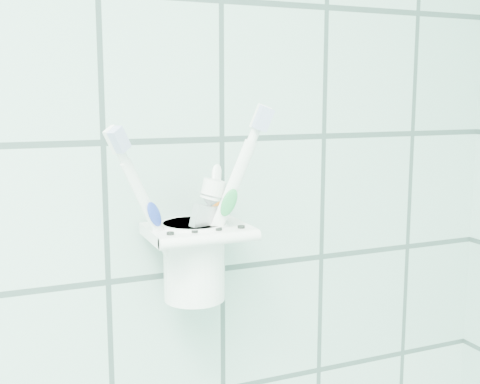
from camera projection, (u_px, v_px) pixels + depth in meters
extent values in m
cube|color=white|center=(187.00, 233.00, 0.71)|extent=(0.04, 0.02, 0.03)
cube|color=white|center=(198.00, 231.00, 0.67)|extent=(0.11, 0.08, 0.01)
cylinder|color=white|center=(211.00, 240.00, 0.63)|extent=(0.11, 0.01, 0.01)
cylinder|color=black|center=(170.00, 234.00, 0.63)|extent=(0.01, 0.01, 0.00)
cylinder|color=black|center=(195.00, 231.00, 0.64)|extent=(0.01, 0.01, 0.00)
cylinder|color=black|center=(218.00, 229.00, 0.65)|extent=(0.01, 0.01, 0.00)
cylinder|color=black|center=(241.00, 227.00, 0.66)|extent=(0.01, 0.01, 0.00)
cylinder|color=white|center=(194.00, 261.00, 0.68)|extent=(0.07, 0.07, 0.09)
cylinder|color=white|center=(194.00, 225.00, 0.67)|extent=(0.08, 0.08, 0.01)
cylinder|color=black|center=(194.00, 224.00, 0.67)|extent=(0.06, 0.06, 0.00)
cylinder|color=white|center=(185.00, 213.00, 0.68)|extent=(0.09, 0.06, 0.16)
cylinder|color=white|center=(184.00, 125.00, 0.66)|extent=(0.02, 0.02, 0.03)
cube|color=silver|center=(185.00, 112.00, 0.65)|extent=(0.03, 0.02, 0.03)
cube|color=white|center=(183.00, 112.00, 0.66)|extent=(0.02, 0.02, 0.03)
ellipsoid|color=#1E38A5|center=(186.00, 196.00, 0.67)|extent=(0.03, 0.02, 0.03)
cylinder|color=white|center=(208.00, 216.00, 0.67)|extent=(0.05, 0.08, 0.16)
cylinder|color=white|center=(207.00, 129.00, 0.66)|extent=(0.02, 0.02, 0.03)
cube|color=silver|center=(209.00, 116.00, 0.65)|extent=(0.02, 0.02, 0.03)
cube|color=white|center=(207.00, 116.00, 0.65)|extent=(0.02, 0.02, 0.03)
ellipsoid|color=orange|center=(210.00, 199.00, 0.66)|extent=(0.02, 0.02, 0.03)
cylinder|color=white|center=(188.00, 213.00, 0.66)|extent=(0.08, 0.04, 0.18)
cylinder|color=white|center=(187.00, 118.00, 0.64)|extent=(0.02, 0.01, 0.03)
cube|color=silver|center=(189.00, 103.00, 0.63)|extent=(0.02, 0.01, 0.03)
cube|color=white|center=(187.00, 103.00, 0.64)|extent=(0.02, 0.01, 0.03)
ellipsoid|color=green|center=(190.00, 194.00, 0.65)|extent=(0.03, 0.01, 0.04)
cube|color=silver|center=(189.00, 249.00, 0.66)|extent=(0.06, 0.02, 0.11)
cube|color=silver|center=(190.00, 292.00, 0.67)|extent=(0.04, 0.01, 0.02)
cone|color=silver|center=(189.00, 200.00, 0.65)|extent=(0.04, 0.03, 0.02)
cylinder|color=white|center=(189.00, 187.00, 0.65)|extent=(0.03, 0.03, 0.03)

